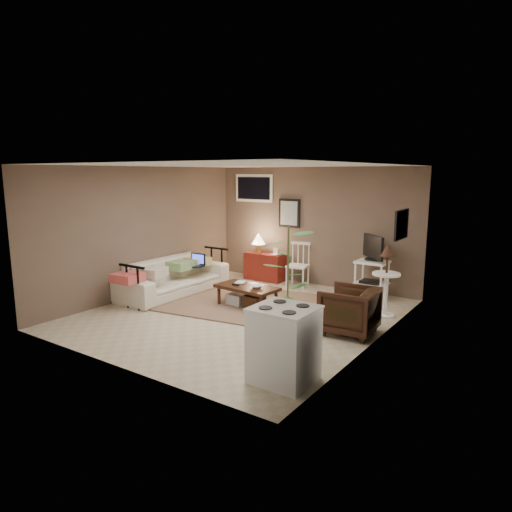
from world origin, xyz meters
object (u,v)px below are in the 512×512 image
Objects in this scene: potted_plant at (288,286)px; stove at (284,344)px; coffee_table at (247,295)px; side_table at (387,272)px; red_console at (264,264)px; tv_stand at (372,265)px; armchair at (349,308)px; sofa at (174,271)px; spindle_chair at (298,266)px.

stove is at bearing -62.13° from potted_plant.
stove is (1.97, -2.05, 0.20)m from coffee_table.
side_table is at bearing 22.48° from coffee_table.
tv_stand reaches higher than red_console.
side_table reaches higher than stove.
potted_plant reaches higher than side_table.
armchair is (1.95, -0.20, 0.15)m from coffee_table.
red_console reaches higher than armchair.
side_table is 2.94m from stove.
stove is (3.64, -2.01, -0.02)m from sofa.
spindle_chair is at bearing -139.46° from armchair.
red_console is 1.13× the size of spindle_chair.
stove is (-0.15, -2.92, -0.31)m from side_table.
armchair is 0.87× the size of stove.
side_table is at bearing 167.50° from armchair.
potted_plant is (0.03, -3.09, 0.26)m from tv_stand.
red_console is at bearing -21.73° from sofa.
red_console is at bearing -130.33° from armchair.
sofa is at bearing -178.60° from coffee_table.
red_console is (-0.89, 1.91, 0.12)m from coffee_table.
sofa is 3.62m from armchair.
potted_plant reaches higher than tv_stand.
tv_stand is at bearing -60.77° from sofa.
tv_stand is (1.56, -0.05, 0.20)m from spindle_chair.
spindle_chair is (0.88, -0.10, 0.07)m from red_console.
tv_stand reaches higher than coffee_table.
tv_stand is 3.84m from stove.
sofa reaches higher than armchair.
spindle_chair reaches higher than coffee_table.
coffee_table is 1.69m from sofa.
armchair is 0.45× the size of potted_plant.
potted_plant is 1.92× the size of stove.
spindle_chair is 2.81m from armchair.
sofa is at bearing -96.24° from armchair.
tv_stand reaches higher than armchair.
tv_stand is (2.44, -0.15, 0.27)m from red_console.
potted_plant reaches higher than stove.
side_table is at bearing -19.02° from red_console.
armchair is 1.29m from potted_plant.
stove is (2.86, -3.96, 0.08)m from red_console.
stove is (1.98, -3.86, 0.01)m from spindle_chair.
red_console is 1.17× the size of stove.
coffee_table is 0.67× the size of potted_plant.
stove reaches higher than armchair.
armchair is (1.96, -2.01, -0.05)m from spindle_chair.
stove is (0.02, -1.85, 0.05)m from armchair.
sofa reaches higher than stove.
side_table is (2.11, 0.87, 0.51)m from coffee_table.
coffee_table is at bearing -131.35° from tv_stand.
red_console reaches higher than stove.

